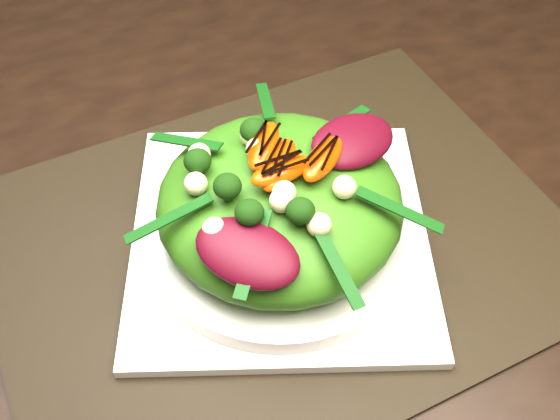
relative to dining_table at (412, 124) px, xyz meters
name	(u,v)px	position (x,y,z in m)	size (l,w,h in m)	color
floor	(357,387)	(0.00, 0.00, -0.73)	(4.00, 4.00, 0.01)	brown
dining_table	(412,124)	(0.00, 0.00, 0.00)	(1.60, 0.90, 0.75)	black
placemat	(280,241)	(-0.22, -0.12, 0.02)	(0.55, 0.42, 0.00)	black
plate_base	(280,236)	(-0.22, -0.12, 0.03)	(0.28, 0.28, 0.01)	white
salad_bowl	(280,226)	(-0.22, -0.12, 0.04)	(0.26, 0.26, 0.02)	silver
lettuce_mound	(280,202)	(-0.22, -0.12, 0.08)	(0.23, 0.23, 0.08)	#387014
radicchio_leaf	(353,141)	(-0.14, -0.10, 0.12)	(0.09, 0.06, 0.02)	#420712
orange_segment	(270,148)	(-0.22, -0.09, 0.13)	(0.06, 0.02, 0.02)	#ED3B03
broccoli_floret	(214,150)	(-0.27, -0.08, 0.13)	(0.03, 0.03, 0.03)	#113309
macadamia_nut	(316,183)	(-0.20, -0.14, 0.13)	(0.02, 0.02, 0.02)	beige
balsamic_drizzle	(270,141)	(-0.22, -0.09, 0.13)	(0.04, 0.00, 0.00)	black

